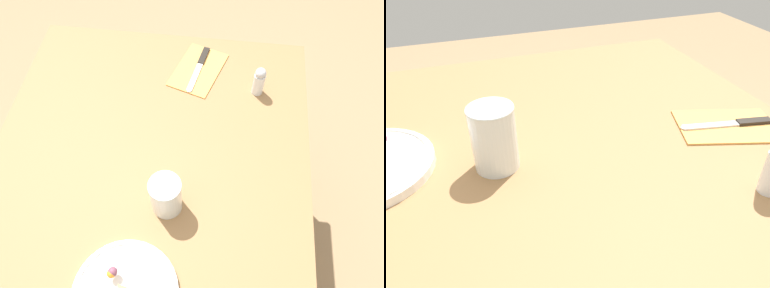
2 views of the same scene
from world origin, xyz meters
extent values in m
cube|color=olive|center=(0.00, 0.00, 0.74)|extent=(1.26, 0.87, 0.03)
cube|color=#4C3823|center=(-0.58, -0.39, 0.36)|extent=(0.06, 0.06, 0.73)
cylinder|color=white|center=(-0.02, 0.07, 0.82)|extent=(0.08, 0.08, 0.12)
cylinder|color=white|center=(-0.02, 0.07, 0.79)|extent=(0.07, 0.07, 0.07)
torus|color=white|center=(-0.02, 0.07, 0.87)|extent=(0.08, 0.08, 0.00)
cube|color=#E59E4C|center=(-0.48, 0.10, 0.76)|extent=(0.23, 0.18, 0.00)
cube|color=black|center=(-0.54, 0.11, 0.77)|extent=(0.07, 0.03, 0.01)
cube|color=silver|center=(-0.45, 0.09, 0.76)|extent=(0.12, 0.04, 0.00)
ellipsoid|color=silver|center=(-0.40, 0.08, 0.76)|extent=(0.02, 0.02, 0.00)
camera|label=1|loc=(0.34, 0.18, 1.64)|focal=35.00mm
camera|label=2|loc=(0.02, 0.61, 1.16)|focal=35.00mm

